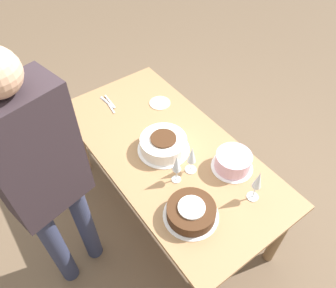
# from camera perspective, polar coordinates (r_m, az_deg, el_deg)

# --- Properties ---
(ground_plane) EXTENTS (12.00, 12.00, 0.00)m
(ground_plane) POSITION_cam_1_polar(r_m,az_deg,el_deg) (2.74, 0.00, -10.95)
(ground_plane) COLOR brown
(dining_table) EXTENTS (1.69, 0.83, 0.72)m
(dining_table) POSITION_cam_1_polar(r_m,az_deg,el_deg) (2.23, 0.00, -2.64)
(dining_table) COLOR #9E754C
(dining_table) RESTS_ON ground_plane
(cake_center_white) EXTENTS (0.34, 0.34, 0.11)m
(cake_center_white) POSITION_cam_1_polar(r_m,az_deg,el_deg) (2.11, -0.80, -0.00)
(cake_center_white) COLOR white
(cake_center_white) RESTS_ON dining_table
(cake_front_chocolate) EXTENTS (0.31, 0.31, 0.09)m
(cake_front_chocolate) POSITION_cam_1_polar(r_m,az_deg,el_deg) (1.83, 4.05, -11.68)
(cake_front_chocolate) COLOR white
(cake_front_chocolate) RESTS_ON dining_table
(cake_back_decorated) EXTENTS (0.26, 0.26, 0.11)m
(cake_back_decorated) POSITION_cam_1_polar(r_m,az_deg,el_deg) (2.05, 11.25, -3.01)
(cake_back_decorated) COLOR white
(cake_back_decorated) RESTS_ON dining_table
(wine_glass_near) EXTENTS (0.07, 0.07, 0.23)m
(wine_glass_near) POSITION_cam_1_polar(r_m,az_deg,el_deg) (1.86, 15.38, -6.26)
(wine_glass_near) COLOR silver
(wine_glass_near) RESTS_ON dining_table
(wine_glass_far) EXTENTS (0.07, 0.07, 0.21)m
(wine_glass_far) POSITION_cam_1_polar(r_m,az_deg,el_deg) (1.94, 4.17, -2.06)
(wine_glass_far) COLOR silver
(wine_glass_far) RESTS_ON dining_table
(wine_glass_extra) EXTENTS (0.06, 0.06, 0.21)m
(wine_glass_extra) POSITION_cam_1_polar(r_m,az_deg,el_deg) (1.88, 1.52, -3.57)
(wine_glass_extra) COLOR silver
(wine_glass_extra) RESTS_ON dining_table
(dessert_plate_left) EXTENTS (0.16, 0.16, 0.01)m
(dessert_plate_left) POSITION_cam_1_polar(r_m,az_deg,el_deg) (2.48, -1.43, 7.15)
(dessert_plate_left) COLOR beige
(dessert_plate_left) RESTS_ON dining_table
(fork_pile) EXTENTS (0.22, 0.05, 0.01)m
(fork_pile) POSITION_cam_1_polar(r_m,az_deg,el_deg) (2.51, -10.31, 7.02)
(fork_pile) COLOR silver
(fork_pile) RESTS_ON dining_table
(person_cutting) EXTENTS (0.30, 0.44, 1.75)m
(person_cutting) POSITION_cam_1_polar(r_m,az_deg,el_deg) (1.71, -21.08, -4.85)
(person_cutting) COLOR #2D334C
(person_cutting) RESTS_ON ground_plane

